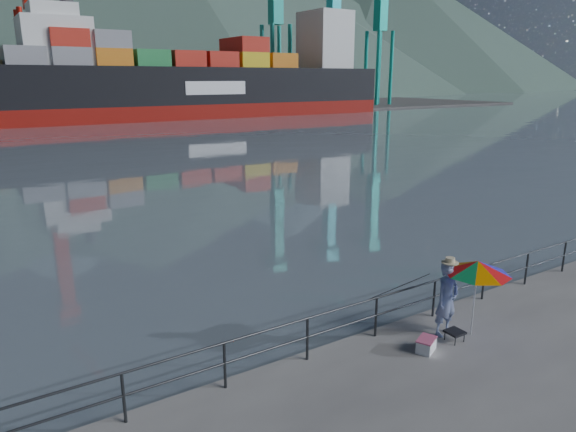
# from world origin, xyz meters

# --- Properties ---
(far_dock) EXTENTS (200.00, 40.00, 0.40)m
(far_dock) POSITION_xyz_m (10.00, 93.00, 0.00)
(far_dock) COLOR #514F4C
(far_dock) RESTS_ON ground
(guardrail) EXTENTS (22.00, 0.06, 1.03)m
(guardrail) POSITION_xyz_m (0.00, 1.70, 0.52)
(guardrail) COLOR #2D3033
(guardrail) RESTS_ON ground
(port_cranes) EXTENTS (116.00, 28.00, 38.40)m
(port_cranes) POSITION_xyz_m (31.00, 84.00, 16.00)
(port_cranes) COLOR #B63219
(port_cranes) RESTS_ON ground
(container_stacks) EXTENTS (58.00, 8.40, 7.80)m
(container_stacks) POSITION_xyz_m (34.50, 93.62, 2.97)
(container_stacks) COLOR #267F3F
(container_stacks) RESTS_ON ground
(fisherman) EXTENTS (0.68, 0.45, 1.83)m
(fisherman) POSITION_xyz_m (2.49, 0.88, 0.91)
(fisherman) COLOR #2F4C9B
(fisherman) RESTS_ON ground
(beach_umbrella) EXTENTS (1.81, 1.81, 1.90)m
(beach_umbrella) POSITION_xyz_m (3.03, 0.50, 1.74)
(beach_umbrella) COLOR white
(beach_umbrella) RESTS_ON ground
(folding_stool) EXTENTS (0.40, 0.40, 0.26)m
(folding_stool) POSITION_xyz_m (2.42, 0.51, 0.14)
(folding_stool) COLOR black
(folding_stool) RESTS_ON ground
(cooler_bag) EXTENTS (0.59, 0.51, 0.29)m
(cooler_bag) POSITION_xyz_m (1.50, 0.54, 0.14)
(cooler_bag) COLOR white
(cooler_bag) RESTS_ON ground
(fishing_rod) EXTENTS (0.51, 1.68, 1.23)m
(fishing_rod) POSITION_xyz_m (1.99, 2.06, 0.00)
(fishing_rod) COLOR black
(fishing_rod) RESTS_ON ground
(container_ship) EXTENTS (64.51, 10.75, 18.10)m
(container_ship) POSITION_xyz_m (29.20, 73.40, 5.80)
(container_ship) COLOR maroon
(container_ship) RESTS_ON ground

